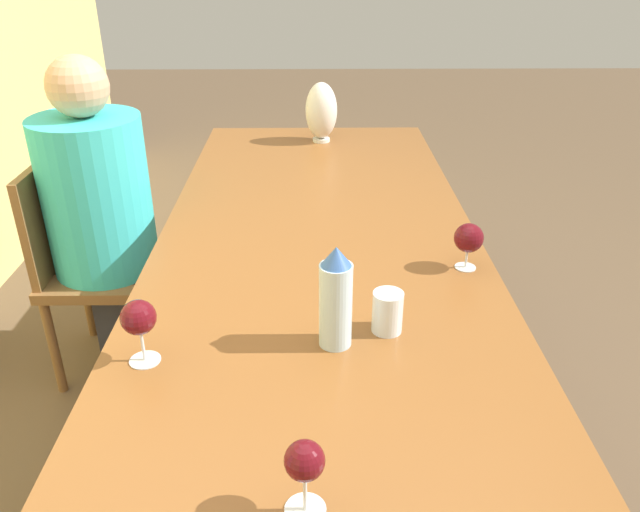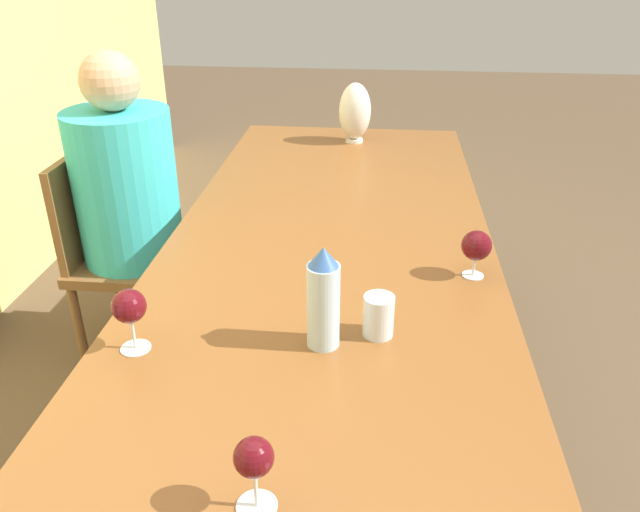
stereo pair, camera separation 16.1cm
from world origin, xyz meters
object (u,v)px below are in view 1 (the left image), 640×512
object	(u,v)px
wine_glass_2	(305,463)
chair_far	(91,261)
vase	(321,111)
water_bottle	(336,298)
wine_glass_1	(139,319)
water_tumbler	(387,312)
person_far	(105,217)
wine_glass_3	(469,239)

from	to	relation	value
wine_glass_2	chair_far	xyz separation A→B (m)	(1.40, 0.83, -0.38)
vase	water_bottle	bearing A→B (deg)	-179.68
wine_glass_1	water_tumbler	bearing A→B (deg)	-78.36
vase	chair_far	size ratio (longest dim) A/B	0.31
water_tumbler	wine_glass_2	distance (m)	0.56
wine_glass_1	person_far	size ratio (longest dim) A/B	0.12
person_far	vase	bearing A→B (deg)	-51.48
person_far	chair_far	bearing A→B (deg)	90.00
wine_glass_1	wine_glass_2	bearing A→B (deg)	-138.69
water_bottle	person_far	distance (m)	1.26
vase	person_far	world-z (taller)	person_far
wine_glass_1	person_far	xyz separation A→B (m)	(0.99, 0.39, -0.20)
wine_glass_3	chair_far	world-z (taller)	wine_glass_3
wine_glass_3	water_tumbler	bearing A→B (deg)	140.32
water_tumbler	wine_glass_1	world-z (taller)	wine_glass_1
wine_glass_3	chair_far	xyz separation A→B (m)	(0.57, 1.28, -0.36)
vase	wine_glass_3	xyz separation A→B (m)	(-1.21, -0.39, -0.05)
water_tumbler	chair_far	world-z (taller)	chair_far
water_bottle	chair_far	bearing A→B (deg)	43.96
vase	chair_far	xyz separation A→B (m)	(-0.64, 0.89, -0.41)
water_bottle	wine_glass_3	bearing A→B (deg)	-46.57
water_bottle	person_far	xyz separation A→B (m)	(0.93, 0.82, -0.21)
vase	wine_glass_1	world-z (taller)	vase
wine_glass_1	wine_glass_2	xyz separation A→B (m)	(-0.41, -0.36, -0.01)
vase	chair_far	world-z (taller)	vase
chair_far	water_tumbler	bearing A→B (deg)	-130.73
wine_glass_2	chair_far	size ratio (longest dim) A/B	0.17
water_tumbler	chair_far	distance (m)	1.39
chair_far	water_bottle	bearing A→B (deg)	-136.04
water_bottle	water_tumbler	bearing A→B (deg)	-67.60
water_bottle	wine_glass_2	bearing A→B (deg)	172.11
water_tumbler	vase	distance (m)	1.53
water_bottle	chair_far	xyz separation A→B (m)	(0.93, 0.90, -0.39)
vase	wine_glass_1	distance (m)	1.69
chair_far	wine_glass_1	bearing A→B (deg)	-154.41
water_tumbler	person_far	bearing A→B (deg)	46.93
water_bottle	wine_glass_1	distance (m)	0.43
water_bottle	water_tumbler	size ratio (longest dim) A/B	2.43
wine_glass_2	wine_glass_1	bearing A→B (deg)	41.31
water_bottle	chair_far	size ratio (longest dim) A/B	0.29
wine_glass_1	person_far	bearing A→B (deg)	21.69
vase	person_far	distance (m)	1.06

